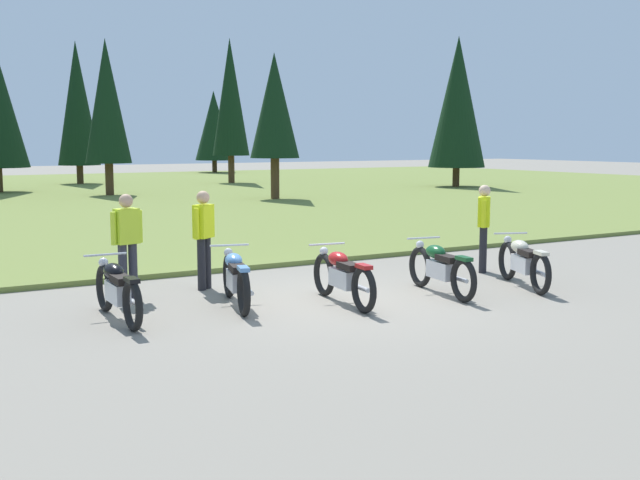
{
  "coord_description": "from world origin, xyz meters",
  "views": [
    {
      "loc": [
        -6.4,
        -10.2,
        2.51
      ],
      "look_at": [
        0.0,
        0.6,
        0.9
      ],
      "focal_mm": 43.81,
      "sensor_mm": 36.0,
      "label": 1
    }
  ],
  "objects_px": {
    "rider_with_back_turned": "(484,223)",
    "motorcycle_cream": "(523,262)",
    "motorcycle_red": "(343,276)",
    "motorcycle_british_green": "(441,268)",
    "motorcycle_black": "(117,290)",
    "rider_near_row_end": "(204,234)",
    "motorcycle_sky_blue": "(236,278)",
    "rider_checking_bike": "(127,239)"
  },
  "relations": [
    {
      "from": "motorcycle_british_green",
      "to": "rider_with_back_turned",
      "type": "xyz_separation_m",
      "value": [
        2.07,
        1.26,
        0.51
      ]
    },
    {
      "from": "motorcycle_red",
      "to": "motorcycle_british_green",
      "type": "bearing_deg",
      "value": -5.05
    },
    {
      "from": "motorcycle_british_green",
      "to": "motorcycle_sky_blue",
      "type": "bearing_deg",
      "value": 165.52
    },
    {
      "from": "motorcycle_black",
      "to": "rider_near_row_end",
      "type": "distance_m",
      "value": 2.53
    },
    {
      "from": "motorcycle_cream",
      "to": "motorcycle_red",
      "type": "bearing_deg",
      "value": 173.6
    },
    {
      "from": "motorcycle_black",
      "to": "motorcycle_cream",
      "type": "distance_m",
      "value": 6.81
    },
    {
      "from": "rider_checking_bike",
      "to": "rider_near_row_end",
      "type": "bearing_deg",
      "value": 4.17
    },
    {
      "from": "motorcycle_black",
      "to": "rider_checking_bike",
      "type": "height_order",
      "value": "rider_checking_bike"
    },
    {
      "from": "motorcycle_black",
      "to": "motorcycle_red",
      "type": "bearing_deg",
      "value": -11.08
    },
    {
      "from": "motorcycle_red",
      "to": "rider_with_back_turned",
      "type": "bearing_deg",
      "value": 15.95
    },
    {
      "from": "rider_near_row_end",
      "to": "motorcycle_black",
      "type": "bearing_deg",
      "value": -141.18
    },
    {
      "from": "motorcycle_red",
      "to": "rider_checking_bike",
      "type": "height_order",
      "value": "rider_checking_bike"
    },
    {
      "from": "rider_with_back_turned",
      "to": "rider_near_row_end",
      "type": "relative_size",
      "value": 1.0
    },
    {
      "from": "motorcycle_red",
      "to": "motorcycle_british_green",
      "type": "height_order",
      "value": "same"
    },
    {
      "from": "motorcycle_red",
      "to": "motorcycle_british_green",
      "type": "xyz_separation_m",
      "value": [
        1.79,
        -0.16,
        0.0
      ]
    },
    {
      "from": "motorcycle_black",
      "to": "rider_near_row_end",
      "type": "bearing_deg",
      "value": 38.82
    },
    {
      "from": "motorcycle_sky_blue",
      "to": "motorcycle_cream",
      "type": "relative_size",
      "value": 1.03
    },
    {
      "from": "rider_checking_bike",
      "to": "rider_near_row_end",
      "type": "relative_size",
      "value": 1.0
    },
    {
      "from": "motorcycle_british_green",
      "to": "motorcycle_black",
      "type": "bearing_deg",
      "value": 171.02
    },
    {
      "from": "rider_near_row_end",
      "to": "motorcycle_cream",
      "type": "bearing_deg",
      "value": -28.28
    },
    {
      "from": "motorcycle_black",
      "to": "motorcycle_sky_blue",
      "type": "bearing_deg",
      "value": 1.28
    },
    {
      "from": "rider_with_back_turned",
      "to": "rider_near_row_end",
      "type": "height_order",
      "value": "same"
    },
    {
      "from": "rider_checking_bike",
      "to": "rider_with_back_turned",
      "type": "relative_size",
      "value": 1.0
    },
    {
      "from": "motorcycle_red",
      "to": "motorcycle_cream",
      "type": "bearing_deg",
      "value": -6.4
    },
    {
      "from": "motorcycle_british_green",
      "to": "rider_checking_bike",
      "type": "bearing_deg",
      "value": 153.37
    },
    {
      "from": "rider_checking_bike",
      "to": "rider_near_row_end",
      "type": "height_order",
      "value": "same"
    },
    {
      "from": "rider_near_row_end",
      "to": "motorcycle_red",
      "type": "bearing_deg",
      "value": -57.92
    },
    {
      "from": "motorcycle_sky_blue",
      "to": "rider_near_row_end",
      "type": "height_order",
      "value": "rider_near_row_end"
    },
    {
      "from": "rider_with_back_turned",
      "to": "motorcycle_cream",
      "type": "bearing_deg",
      "value": -106.6
    },
    {
      "from": "rider_checking_bike",
      "to": "rider_with_back_turned",
      "type": "bearing_deg",
      "value": -8.6
    },
    {
      "from": "motorcycle_cream",
      "to": "rider_checking_bike",
      "type": "xyz_separation_m",
      "value": [
        -6.14,
        2.49,
        0.51
      ]
    },
    {
      "from": "motorcycle_red",
      "to": "motorcycle_british_green",
      "type": "relative_size",
      "value": 1.0
    },
    {
      "from": "motorcycle_red",
      "to": "rider_near_row_end",
      "type": "xyz_separation_m",
      "value": [
        -1.38,
        2.2,
        0.51
      ]
    },
    {
      "from": "rider_checking_bike",
      "to": "motorcycle_black",
      "type": "bearing_deg",
      "value": -112.15
    },
    {
      "from": "motorcycle_black",
      "to": "rider_checking_bike",
      "type": "distance_m",
      "value": 1.65
    },
    {
      "from": "motorcycle_british_green",
      "to": "rider_checking_bike",
      "type": "xyz_separation_m",
      "value": [
        -4.51,
        2.26,
        0.51
      ]
    },
    {
      "from": "rider_checking_bike",
      "to": "motorcycle_british_green",
      "type": "bearing_deg",
      "value": -26.63
    },
    {
      "from": "motorcycle_sky_blue",
      "to": "rider_near_row_end",
      "type": "distance_m",
      "value": 1.6
    },
    {
      "from": "rider_checking_bike",
      "to": "motorcycle_cream",
      "type": "bearing_deg",
      "value": -22.04
    },
    {
      "from": "motorcycle_red",
      "to": "rider_checking_bike",
      "type": "distance_m",
      "value": 3.47
    },
    {
      "from": "rider_checking_bike",
      "to": "rider_with_back_turned",
      "type": "distance_m",
      "value": 6.66
    },
    {
      "from": "motorcycle_red",
      "to": "rider_with_back_turned",
      "type": "xyz_separation_m",
      "value": [
        3.87,
        1.11,
        0.51
      ]
    }
  ]
}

